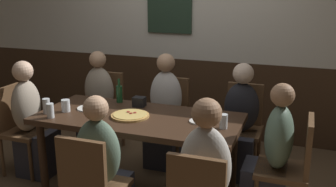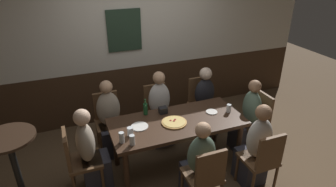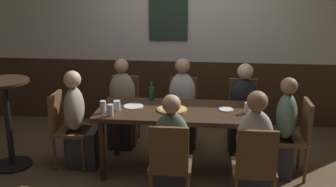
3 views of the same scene
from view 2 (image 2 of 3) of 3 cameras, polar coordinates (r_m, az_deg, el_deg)
ground_plane at (r=4.25m, az=1.69°, el=-13.98°), size 12.00×12.00×0.00m
wall_back at (r=5.02m, az=-5.56°, el=9.39°), size 6.40×0.13×2.60m
dining_table at (r=3.86m, az=1.82°, el=-6.50°), size 1.78×0.81×0.74m
chair_right_far at (r=4.88m, az=6.52°, el=-1.40°), size 0.40×0.40×0.88m
chair_head_west at (r=3.73m, az=-17.48°, el=-12.22°), size 0.40×0.40×0.88m
chair_right_near at (r=3.74m, az=18.31°, el=-12.20°), size 0.40×0.40×0.88m
chair_mid_near at (r=3.37m, az=7.43°, el=-15.77°), size 0.40×0.40×0.88m
chair_head_east at (r=4.55m, az=17.18°, el=-4.69°), size 0.40×0.40×0.88m
chair_mid_far at (r=4.60m, az=-2.20°, el=-3.05°), size 0.40×0.40×0.88m
chair_left_far at (r=4.44m, az=-11.81°, el=-4.78°), size 0.40×0.40×0.88m
person_right_far at (r=4.76m, az=7.40°, el=-2.44°), size 0.34×0.37×1.13m
person_head_west at (r=3.74m, az=-14.95°, el=-11.93°), size 0.37×0.34×1.15m
person_right_near at (r=3.84m, az=16.82°, el=-10.89°), size 0.34×0.37×1.17m
person_mid_near at (r=3.50m, az=6.10°, el=-14.51°), size 0.34×0.37×1.11m
person_head_east at (r=4.47m, az=15.48°, el=-5.35°), size 0.37×0.34×1.14m
person_mid_far at (r=4.47m, az=-1.51°, el=-4.01°), size 0.34×0.37×1.17m
person_left_far at (r=4.31m, az=-11.40°, el=-5.95°), size 0.34×0.37×1.16m
pizza at (r=3.76m, az=1.23°, el=-5.74°), size 0.33×0.33×0.03m
highball_clear at (r=4.08m, az=11.98°, el=-2.96°), size 0.06×0.06×0.12m
beer_glass_half at (r=3.53m, az=-7.52°, el=-7.56°), size 0.08×0.08×0.11m
pint_glass_stout at (r=3.42m, az=-9.20°, el=-8.76°), size 0.06×0.06×0.14m
tumbler_short at (r=3.37m, az=-7.13°, el=-9.27°), size 0.06×0.06×0.13m
beer_bottle_green at (r=3.93m, az=-4.52°, el=-3.00°), size 0.06×0.06×0.23m
plate_white_large at (r=3.70m, az=-5.68°, el=-6.54°), size 0.22×0.22×0.01m
plate_white_small at (r=4.05m, az=8.68°, el=-3.63°), size 0.16×0.16×0.01m
condiment_caddy at (r=3.97m, az=-1.00°, el=-3.34°), size 0.11×0.09×0.09m
side_bar_table at (r=3.63m, az=-27.91°, el=-13.23°), size 0.56×0.56×1.05m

